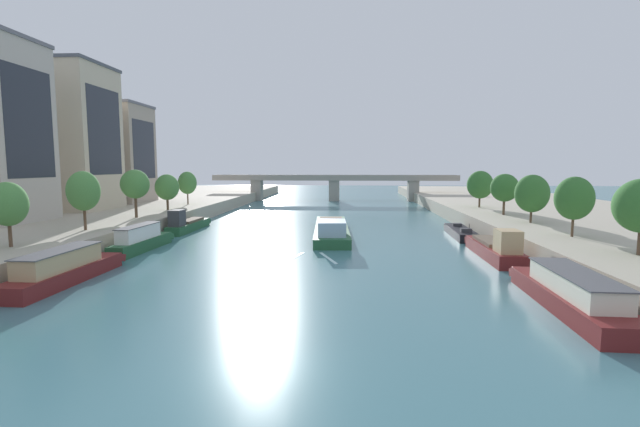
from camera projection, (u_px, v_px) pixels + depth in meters
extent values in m
plane|color=#42757F|center=(262.00, 367.00, 21.45)|extent=(400.00, 400.00, 0.00)
cube|color=#B2A893|center=(100.00, 214.00, 78.45)|extent=(36.00, 170.00, 2.41)
cube|color=#B2A893|center=(565.00, 217.00, 73.34)|extent=(36.00, 170.00, 2.41)
cube|color=#235633|center=(331.00, 230.00, 62.82)|extent=(5.60, 24.09, 1.14)
cube|color=#235633|center=(331.00, 219.00, 75.04)|extent=(4.27, 1.44, 0.94)
cube|color=#235633|center=(331.00, 226.00, 62.75)|extent=(5.69, 24.10, 0.06)
cube|color=#9EBCD6|center=(332.00, 228.00, 54.58)|extent=(3.56, 4.94, 1.75)
cube|color=black|center=(332.00, 223.00, 56.94)|extent=(2.66, 0.16, 0.49)
cube|color=brown|center=(331.00, 223.00, 65.11)|extent=(4.06, 12.58, 0.36)
cylinder|color=#232328|center=(337.00, 229.00, 55.55)|extent=(0.07, 0.07, 1.10)
cube|color=silver|center=(328.00, 258.00, 46.82)|extent=(2.27, 5.80, 0.03)
cube|color=silver|center=(294.00, 258.00, 46.88)|extent=(1.72, 5.92, 0.03)
cube|color=maroon|center=(66.00, 275.00, 36.96)|extent=(2.85, 12.98, 1.23)
cube|color=maroon|center=(111.00, 257.00, 43.71)|extent=(2.53, 1.29, 0.98)
cube|color=maroon|center=(65.00, 268.00, 36.89)|extent=(2.90, 12.98, 0.06)
cube|color=tan|center=(60.00, 260.00, 36.17)|extent=(2.30, 8.31, 1.52)
cube|color=#4C4C51|center=(59.00, 250.00, 36.08)|extent=(2.46, 8.57, 0.08)
cylinder|color=#232328|center=(36.00, 272.00, 32.95)|extent=(0.07, 0.07, 1.10)
cube|color=#235633|center=(142.00, 245.00, 50.90)|extent=(2.40, 11.44, 1.29)
cube|color=#235633|center=(165.00, 236.00, 56.86)|extent=(1.92, 1.34, 1.01)
cube|color=#235633|center=(142.00, 239.00, 50.83)|extent=(2.44, 11.45, 0.06)
cube|color=white|center=(139.00, 233.00, 50.18)|extent=(1.89, 7.34, 1.57)
cube|color=#4C4C51|center=(138.00, 226.00, 50.09)|extent=(2.02, 7.56, 0.08)
cylinder|color=#232328|center=(128.00, 239.00, 47.36)|extent=(0.07, 0.07, 1.10)
cube|color=#235633|center=(189.00, 227.00, 66.68)|extent=(2.56, 12.04, 1.16)
cube|color=#235633|center=(203.00, 221.00, 72.94)|extent=(2.15, 1.30, 0.94)
cube|color=#235633|center=(188.00, 223.00, 66.61)|extent=(2.61, 12.05, 0.06)
cube|color=#38383D|center=(177.00, 218.00, 62.45)|extent=(1.74, 2.44, 2.28)
cube|color=black|center=(180.00, 215.00, 63.61)|extent=(1.34, 0.07, 0.64)
cube|color=brown|center=(191.00, 220.00, 67.77)|extent=(1.91, 6.28, 0.36)
cylinder|color=#232328|center=(181.00, 222.00, 62.96)|extent=(0.07, 0.07, 1.10)
cube|color=maroon|center=(569.00, 300.00, 30.06)|extent=(3.54, 14.35, 1.24)
cube|color=maroon|center=(529.00, 272.00, 37.45)|extent=(2.96, 1.35, 0.99)
cube|color=maroon|center=(570.00, 291.00, 29.99)|extent=(3.60, 14.36, 0.06)
cube|color=beige|center=(576.00, 283.00, 29.21)|extent=(2.82, 9.20, 1.36)
cube|color=#4C4C51|center=(576.00, 273.00, 29.13)|extent=(3.01, 9.48, 0.08)
cylinder|color=#232328|center=(613.00, 302.00, 25.65)|extent=(0.07, 0.07, 1.10)
cube|color=maroon|center=(493.00, 251.00, 47.14)|extent=(2.93, 12.74, 1.30)
cube|color=maroon|center=(476.00, 240.00, 53.77)|extent=(2.62, 1.31, 1.02)
cube|color=maroon|center=(494.00, 245.00, 47.07)|extent=(2.98, 12.74, 0.06)
cube|color=tan|center=(508.00, 241.00, 42.67)|extent=(2.09, 2.57, 2.19)
cube|color=black|center=(504.00, 236.00, 43.90)|extent=(1.64, 0.06, 0.61)
cube|color=brown|center=(490.00, 241.00, 48.31)|extent=(2.23, 6.63, 0.36)
cylinder|color=#232328|center=(510.00, 246.00, 43.20)|extent=(0.07, 0.07, 1.10)
cube|color=black|center=(460.00, 233.00, 60.89)|extent=(2.89, 11.47, 1.06)
cube|color=black|center=(452.00, 226.00, 66.85)|extent=(2.38, 1.32, 0.89)
cube|color=black|center=(461.00, 229.00, 60.83)|extent=(2.94, 11.47, 0.06)
cube|color=#38383D|center=(457.00, 225.00, 63.28)|extent=(1.26, 0.95, 0.40)
cube|color=#38383D|center=(466.00, 230.00, 57.65)|extent=(1.39, 1.15, 0.48)
cylinder|color=#232328|center=(469.00, 228.00, 57.35)|extent=(0.07, 0.07, 1.10)
cylinder|color=brown|center=(10.00, 232.00, 39.85)|extent=(0.31, 0.31, 2.77)
ellipsoid|color=#4C8942|center=(8.00, 204.00, 39.58)|extent=(3.25, 3.25, 3.93)
cylinder|color=brown|center=(85.00, 216.00, 50.29)|extent=(0.31, 0.31, 3.20)
ellipsoid|color=#4C8942|center=(83.00, 191.00, 49.99)|extent=(3.53, 3.53, 4.45)
cylinder|color=brown|center=(136.00, 205.00, 62.32)|extent=(0.38, 0.38, 3.58)
ellipsoid|color=#4C8942|center=(135.00, 184.00, 62.01)|extent=(3.88, 3.88, 4.02)
cylinder|color=brown|center=(168.00, 202.00, 73.09)|extent=(0.37, 0.37, 2.58)
ellipsoid|color=#4C8942|center=(167.00, 187.00, 72.83)|extent=(3.82, 3.82, 4.20)
cylinder|color=brown|center=(188.00, 197.00, 83.73)|extent=(0.25, 0.25, 2.87)
ellipsoid|color=#4C8942|center=(187.00, 183.00, 83.45)|extent=(3.43, 3.43, 4.20)
cylinder|color=brown|center=(640.00, 238.00, 36.17)|extent=(0.35, 0.35, 2.82)
cylinder|color=brown|center=(573.00, 223.00, 45.61)|extent=(0.26, 0.26, 2.73)
ellipsoid|color=#336B2D|center=(574.00, 198.00, 45.34)|extent=(3.74, 3.74, 4.40)
cylinder|color=brown|center=(531.00, 213.00, 56.72)|extent=(0.28, 0.28, 2.42)
ellipsoid|color=#336B2D|center=(532.00, 193.00, 56.45)|extent=(4.17, 4.17, 4.77)
cylinder|color=brown|center=(504.00, 205.00, 65.90)|extent=(0.35, 0.35, 2.88)
ellipsoid|color=#336B2D|center=(505.00, 188.00, 65.63)|extent=(4.02, 4.02, 4.09)
cylinder|color=brown|center=(479.00, 200.00, 77.63)|extent=(0.32, 0.32, 2.62)
ellipsoid|color=#336B2D|center=(480.00, 185.00, 77.35)|extent=(4.42, 4.42, 4.81)
cube|color=#232833|center=(30.00, 123.00, 55.89)|extent=(0.04, 8.61, 13.66)
cube|color=beige|center=(71.00, 139.00, 73.19)|extent=(11.65, 12.08, 23.15)
cube|color=#4C515B|center=(67.00, 65.00, 71.93)|extent=(12.00, 12.44, 0.50)
cube|color=#232833|center=(105.00, 132.00, 72.69)|extent=(0.04, 9.67, 13.89)
cube|color=#A89989|center=(119.00, 155.00, 88.43)|extent=(10.41, 11.43, 18.82)
cube|color=slate|center=(116.00, 105.00, 87.40)|extent=(10.73, 11.77, 0.50)
cube|color=#232833|center=(144.00, 150.00, 87.99)|extent=(0.04, 9.14, 11.29)
cube|color=gray|center=(334.00, 179.00, 122.68)|extent=(67.03, 4.40, 0.60)
cube|color=gray|center=(334.00, 177.00, 120.61)|extent=(67.03, 0.30, 0.90)
cube|color=gray|center=(334.00, 176.00, 124.58)|extent=(67.03, 0.30, 0.90)
cube|color=gray|center=(257.00, 190.00, 124.40)|extent=(2.80, 3.60, 5.60)
cube|color=gray|center=(334.00, 191.00, 123.01)|extent=(2.80, 3.60, 5.60)
cube|color=gray|center=(413.00, 191.00, 121.62)|extent=(2.80, 3.60, 5.60)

